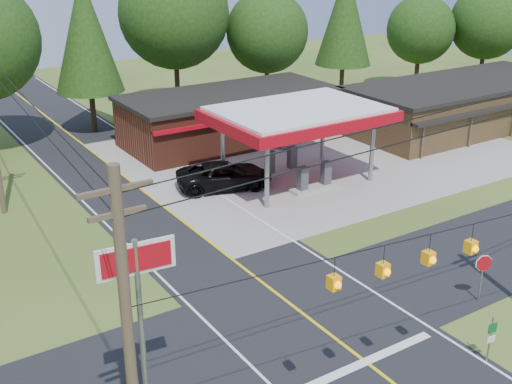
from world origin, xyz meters
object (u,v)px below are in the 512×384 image
gas_canopy (298,117)px  suv_car (224,176)px  big_stop_sign (138,291)px  sedan_car (273,137)px  octagonal_stop_sign (483,267)px

gas_canopy → suv_car: gas_canopy is taller
suv_car → big_stop_sign: big_stop_sign is taller
suv_car → sedan_car: 9.41m
big_stop_sign → octagonal_stop_sign: size_ratio=2.91×
suv_car → sedan_car: suv_car is taller
suv_car → sedan_car: size_ratio=1.64×
gas_canopy → octagonal_stop_sign: size_ratio=4.74×
sedan_car → octagonal_stop_sign: (-5.00, -23.19, 1.04)m
gas_canopy → big_stop_sign: size_ratio=1.63×
octagonal_stop_sign → gas_canopy: bearing=82.9°
sedan_car → big_stop_sign: bearing=-157.5°
gas_canopy → big_stop_sign: bearing=-138.6°
sedan_car → big_stop_sign: 30.16m
sedan_car → big_stop_sign: big_stop_sign is taller
sedan_car → gas_canopy: bearing=-138.1°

